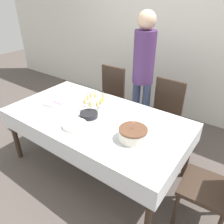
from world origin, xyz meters
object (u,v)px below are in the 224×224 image
(plate_stack_dessert, at_px, (89,115))
(person_standing, at_px, (143,66))
(champagne_tray, at_px, (95,101))
(dining_chair_far_right, at_px, (164,113))
(dining_chair_right_end, at_px, (218,185))
(gift_bag, at_px, (23,120))
(birthday_cake, at_px, (133,134))
(plate_stack_main, at_px, (75,125))
(dining_chair_far_left, at_px, (109,96))

(plate_stack_dessert, distance_m, person_standing, 1.03)
(champagne_tray, bearing_deg, dining_chair_far_right, 51.66)
(dining_chair_right_end, bearing_deg, gift_bag, -178.96)
(dining_chair_right_end, height_order, birthday_cake, dining_chair_right_end)
(plate_stack_main, height_order, plate_stack_dessert, plate_stack_dessert)
(dining_chair_right_end, xyz_separation_m, person_standing, (-1.27, 0.92, 0.55))
(person_standing, bearing_deg, gift_bag, -147.24)
(dining_chair_right_end, distance_m, plate_stack_main, 1.43)
(dining_chair_far_left, height_order, gift_bag, dining_chair_far_left)
(champagne_tray, xyz_separation_m, gift_bag, (-1.33, -0.19, -0.65))
(dining_chair_right_end, bearing_deg, person_standing, 143.96)
(dining_chair_far_right, bearing_deg, champagne_tray, -128.34)
(plate_stack_dessert, height_order, person_standing, person_standing)
(dining_chair_far_right, distance_m, dining_chair_right_end, 1.24)
(champagne_tray, relative_size, person_standing, 0.19)
(dining_chair_far_left, xyz_separation_m, gift_bag, (-0.99, -0.91, -0.35))
(dining_chair_far_left, height_order, birthday_cake, dining_chair_far_left)
(dining_chair_right_end, bearing_deg, birthday_cake, -171.41)
(dining_chair_right_end, distance_m, gift_bag, 2.81)
(champagne_tray, relative_size, gift_bag, 0.99)
(dining_chair_far_left, relative_size, person_standing, 0.54)
(birthday_cake, distance_m, plate_stack_main, 0.62)
(champagne_tray, distance_m, plate_stack_main, 0.44)
(dining_chair_far_left, height_order, plate_stack_main, dining_chair_far_left)
(person_standing, bearing_deg, champagne_tray, -103.46)
(dining_chair_far_right, xyz_separation_m, plate_stack_dessert, (-0.50, -0.91, 0.23))
(champagne_tray, height_order, plate_stack_dessert, champagne_tray)
(dining_chair_far_left, bearing_deg, dining_chair_far_right, 0.00)
(dining_chair_right_end, distance_m, person_standing, 1.66)
(champagne_tray, xyz_separation_m, plate_stack_main, (0.08, -0.42, -0.07))
(person_standing, xyz_separation_m, gift_bag, (-1.51, -0.97, -0.90))
(birthday_cake, distance_m, gift_bag, 2.09)
(birthday_cake, bearing_deg, champagne_tray, 159.03)
(dining_chair_far_right, bearing_deg, dining_chair_far_left, -180.00)
(plate_stack_main, bearing_deg, champagne_tray, 100.55)
(dining_chair_right_end, height_order, plate_stack_main, dining_chair_right_end)
(birthday_cake, height_order, gift_bag, birthday_cake)
(dining_chair_far_right, height_order, plate_stack_main, dining_chair_far_right)
(plate_stack_main, bearing_deg, plate_stack_dessert, 92.68)
(dining_chair_right_end, height_order, champagne_tray, dining_chair_right_end)
(gift_bag, bearing_deg, plate_stack_dessert, -0.08)
(dining_chair_right_end, height_order, plate_stack_dessert, dining_chair_right_end)
(champagne_tray, distance_m, gift_bag, 1.49)
(champagne_tray, distance_m, plate_stack_dessert, 0.21)
(dining_chair_far_left, height_order, person_standing, person_standing)
(plate_stack_main, bearing_deg, birthday_cake, 15.82)
(birthday_cake, relative_size, gift_bag, 0.80)
(dining_chair_far_left, relative_size, birthday_cake, 3.53)
(dining_chair_far_left, xyz_separation_m, champagne_tray, (0.33, -0.72, 0.30))
(champagne_tray, xyz_separation_m, plate_stack_dessert, (0.07, -0.19, -0.07))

